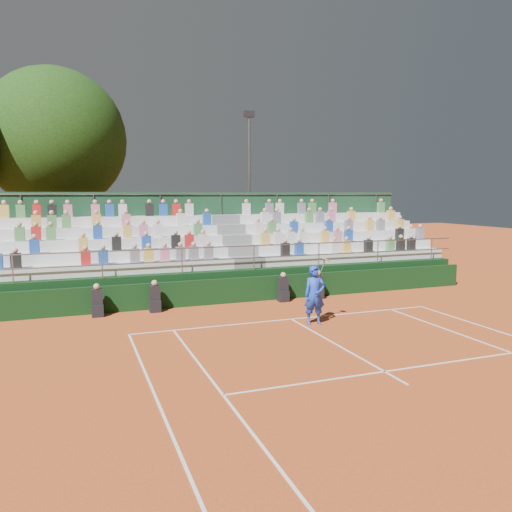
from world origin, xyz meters
name	(u,v)px	position (x,y,z in m)	size (l,w,h in m)	color
ground	(291,319)	(0.00, 0.00, 0.00)	(90.00, 90.00, 0.00)	#BD4E1F
courtside_wall	(259,289)	(0.00, 3.20, 0.50)	(20.00, 0.15, 1.00)	black
line_officials	(219,294)	(-1.79, 2.75, 0.48)	(9.12, 0.40, 1.19)	black
grandstand	(234,264)	(-0.01, 6.44, 1.08)	(20.00, 5.20, 4.40)	black
tennis_player	(315,295)	(0.46, -0.84, 0.98)	(0.93, 0.59, 2.22)	blue
tree_east	(55,140)	(-7.63, 13.99, 7.20)	(7.55, 7.55, 10.99)	#392114
floodlight_mast	(249,179)	(2.80, 12.13, 5.19)	(0.60, 0.25, 9.01)	gray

